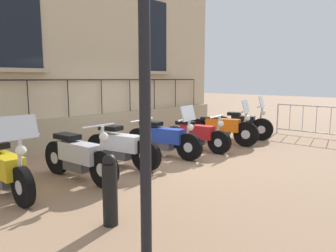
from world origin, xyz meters
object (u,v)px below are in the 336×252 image
at_px(crowd_barrier, 309,120).
at_px(motorcycle_silver, 79,157).
at_px(motorcycle_yellow, 5,170).
at_px(motorcycle_blue, 164,139).
at_px(motorcycle_orange, 222,129).
at_px(motorcycle_white, 122,148).
at_px(motorcycle_red, 196,136).
at_px(motorcycle_black, 242,125).
at_px(bollard, 110,190).

bearing_deg(crowd_barrier, motorcycle_silver, -100.26).
relative_size(motorcycle_yellow, motorcycle_silver, 0.93).
bearing_deg(motorcycle_blue, motorcycle_orange, 85.10).
distance_m(motorcycle_silver, crowd_barrier, 7.97).
xyz_separation_m(motorcycle_white, motorcycle_red, (0.14, 2.40, -0.03)).
relative_size(motorcycle_red, crowd_barrier, 0.90).
height_order(motorcycle_red, motorcycle_black, motorcycle_black).
bearing_deg(motorcycle_red, motorcycle_white, -93.43).
height_order(motorcycle_white, motorcycle_red, motorcycle_white).
height_order(motorcycle_orange, crowd_barrier, motorcycle_orange).
xyz_separation_m(motorcycle_yellow, motorcycle_black, (0.17, 7.16, 0.01)).
xyz_separation_m(motorcycle_blue, crowd_barrier, (1.56, 5.39, 0.11)).
xyz_separation_m(motorcycle_silver, bollard, (1.97, -0.74, 0.03)).
bearing_deg(motorcycle_orange, motorcycle_yellow, -91.72).
bearing_deg(bollard, motorcycle_silver, 159.30).
bearing_deg(motorcycle_red, motorcycle_yellow, -91.79).
xyz_separation_m(motorcycle_blue, motorcycle_orange, (0.19, 2.25, 0.02)).
bearing_deg(motorcycle_silver, crowd_barrier, 79.74).
bearing_deg(crowd_barrier, motorcycle_red, -107.96).
distance_m(motorcycle_blue, motorcycle_black, 3.44).
bearing_deg(crowd_barrier, motorcycle_orange, -113.54).
relative_size(motorcycle_silver, crowd_barrier, 0.94).
bearing_deg(motorcycle_silver, motorcycle_blue, 93.34).
relative_size(motorcycle_orange, bollard, 2.23).
bearing_deg(bollard, motorcycle_black, 106.24).
bearing_deg(motorcycle_blue, motorcycle_red, 81.37).
bearing_deg(motorcycle_white, motorcycle_blue, 90.91).
relative_size(motorcycle_silver, motorcycle_orange, 0.98).
height_order(motorcycle_red, motorcycle_orange, motorcycle_orange).
bearing_deg(motorcycle_silver, motorcycle_yellow, -95.73).
bearing_deg(motorcycle_orange, motorcycle_blue, -94.90).
distance_m(motorcycle_blue, crowd_barrier, 5.62).
height_order(motorcycle_yellow, bollard, motorcycle_yellow).
bearing_deg(motorcycle_yellow, bollard, 14.28).
xyz_separation_m(crowd_barrier, bollard, (0.55, -8.58, -0.08)).
bearing_deg(motorcycle_red, motorcycle_blue, -98.63).
xyz_separation_m(motorcycle_red, crowd_barrier, (1.40, 4.31, 0.16)).
bearing_deg(motorcycle_black, motorcycle_orange, -89.36).
bearing_deg(motorcycle_orange, bollard, -70.59).
bearing_deg(motorcycle_red, motorcycle_silver, -90.36).
bearing_deg(motorcycle_black, motorcycle_blue, -93.00).
relative_size(motorcycle_white, motorcycle_orange, 0.92).
bearing_deg(bollard, motorcycle_orange, 109.41).
relative_size(motorcycle_blue, crowd_barrier, 0.96).
xyz_separation_m(motorcycle_yellow, motorcycle_blue, (-0.01, 3.72, 0.00)).
relative_size(motorcycle_red, motorcycle_orange, 0.94).
relative_size(motorcycle_silver, motorcycle_blue, 0.98).
bearing_deg(motorcycle_orange, crowd_barrier, 66.46).
bearing_deg(motorcycle_blue, bollard, -56.49).
relative_size(motorcycle_yellow, motorcycle_red, 0.98).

